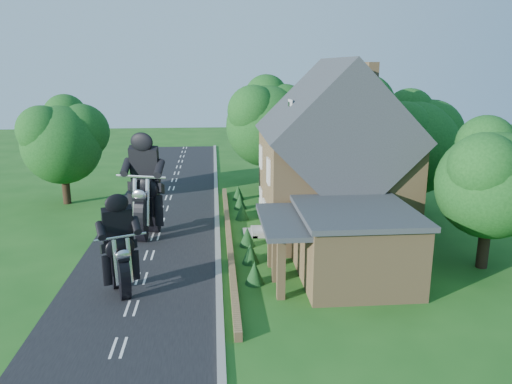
{
  "coord_description": "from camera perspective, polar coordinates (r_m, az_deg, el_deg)",
  "views": [
    {
      "loc": [
        3.56,
        -22.25,
        9.78
      ],
      "look_at": [
        5.89,
        5.22,
        2.8
      ],
      "focal_mm": 35.0,
      "sensor_mm": 36.0,
      "label": 1
    }
  ],
  "objects": [
    {
      "name": "ground",
      "position": [
        24.56,
        -12.96,
        -9.64
      ],
      "size": [
        120.0,
        120.0,
        0.0
      ],
      "primitive_type": "plane",
      "color": "#1C5217",
      "rests_on": "ground"
    },
    {
      "name": "annex",
      "position": [
        23.75,
        10.91,
        -5.78
      ],
      "size": [
        7.05,
        5.94,
        3.44
      ],
      "color": "olive",
      "rests_on": "ground"
    },
    {
      "name": "tree_far_road",
      "position": [
        38.14,
        -20.77,
        5.85
      ],
      "size": [
        6.08,
        5.6,
        7.84
      ],
      "color": "black",
      "rests_on": "ground"
    },
    {
      "name": "garden_wall",
      "position": [
        28.89,
        -3.12,
        -5.18
      ],
      "size": [
        0.3,
        22.0,
        0.4
      ],
      "primitive_type": "cube",
      "color": "olive",
      "rests_on": "ground"
    },
    {
      "name": "tree_behind_left",
      "position": [
        39.85,
        1.82,
        8.37
      ],
      "size": [
        6.94,
        6.4,
        9.16
      ],
      "color": "black",
      "rests_on": "ground"
    },
    {
      "name": "shrub_b",
      "position": [
        25.54,
        -0.62,
        -6.98
      ],
      "size": [
        0.9,
        0.9,
        1.1
      ],
      "primitive_type": "cone",
      "color": "#103414",
      "rests_on": "ground"
    },
    {
      "name": "house",
      "position": [
        29.59,
        8.8,
        3.45
      ],
      "size": [
        9.54,
        8.64,
        10.24
      ],
      "color": "olive",
      "rests_on": "ground"
    },
    {
      "name": "shrub_c",
      "position": [
        27.88,
        -1.0,
        -5.13
      ],
      "size": [
        0.9,
        0.9,
        1.1
      ],
      "primitive_type": "cone",
      "color": "#103414",
      "rests_on": "ground"
    },
    {
      "name": "tree_house_right",
      "position": [
        33.84,
        18.05,
        5.71
      ],
      "size": [
        6.51,
        6.0,
        8.4
      ],
      "color": "black",
      "rests_on": "ground"
    },
    {
      "name": "shrub_a",
      "position": [
        23.23,
        -0.16,
        -9.2
      ],
      "size": [
        0.9,
        0.9,
        1.1
      ],
      "primitive_type": "cone",
      "color": "#103414",
      "rests_on": "ground"
    },
    {
      "name": "motorcycle_follow",
      "position": [
        29.83,
        -12.27,
        -3.39
      ],
      "size": [
        1.06,
        2.06,
        1.86
      ],
      "primitive_type": null,
      "rotation": [
        0.0,
        0.0,
        2.85
      ],
      "color": "black",
      "rests_on": "ground"
    },
    {
      "name": "road",
      "position": [
        24.56,
        -12.96,
        -9.62
      ],
      "size": [
        7.0,
        80.0,
        0.02
      ],
      "primitive_type": "cube",
      "color": "black",
      "rests_on": "ground"
    },
    {
      "name": "tree_annex_side",
      "position": [
        26.64,
        25.9,
        1.75
      ],
      "size": [
        5.64,
        5.2,
        7.48
      ],
      "color": "black",
      "rests_on": "ground"
    },
    {
      "name": "shrub_e",
      "position": [
        35.03,
        -1.84,
        -1.08
      ],
      "size": [
        0.9,
        0.9,
        1.1
      ],
      "primitive_type": "cone",
      "color": "#103414",
      "rests_on": "ground"
    },
    {
      "name": "tree_behind_house",
      "position": [
        39.99,
        10.69,
        8.87
      ],
      "size": [
        7.81,
        7.2,
        10.08
      ],
      "color": "black",
      "rests_on": "ground"
    },
    {
      "name": "motorcycle_lead",
      "position": [
        22.96,
        -15.14,
        -9.65
      ],
      "size": [
        0.93,
        1.51,
        1.38
      ],
      "primitive_type": null,
      "rotation": [
        0.0,
        0.0,
        3.55
      ],
      "color": "black",
      "rests_on": "ground"
    },
    {
      "name": "shrub_d",
      "position": [
        32.63,
        -1.6,
        -2.23
      ],
      "size": [
        0.9,
        0.9,
        1.1
      ],
      "primitive_type": "cone",
      "color": "#103414",
      "rests_on": "ground"
    },
    {
      "name": "kerb",
      "position": [
        24.28,
        -4.29,
        -9.44
      ],
      "size": [
        0.3,
        80.0,
        0.12
      ],
      "primitive_type": "cube",
      "color": "gray",
      "rests_on": "ground"
    },
    {
      "name": "shrub_f",
      "position": [
        37.45,
        -2.04,
        -0.07
      ],
      "size": [
        0.9,
        0.9,
        1.1
      ],
      "primitive_type": "cone",
      "color": "#103414",
      "rests_on": "ground"
    }
  ]
}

